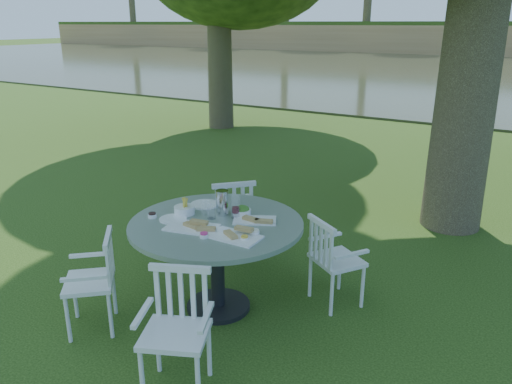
% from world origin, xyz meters
% --- Properties ---
extents(ground, '(140.00, 140.00, 0.00)m').
position_xyz_m(ground, '(0.00, 0.00, 0.00)').
color(ground, '#19360B').
rests_on(ground, ground).
extents(table, '(1.47, 1.47, 0.83)m').
position_xyz_m(table, '(0.08, -0.58, 0.68)').
color(table, black).
rests_on(table, ground).
extents(chair_ne, '(0.55, 0.55, 0.81)m').
position_xyz_m(chair_ne, '(0.88, -0.00, 0.48)').
color(chair_ne, white).
rests_on(chair_ne, ground).
extents(chair_nw, '(0.61, 0.62, 0.89)m').
position_xyz_m(chair_nw, '(-0.35, 0.30, 0.52)').
color(chair_nw, white).
rests_on(chair_nw, ground).
extents(chair_sw, '(0.56, 0.56, 0.82)m').
position_xyz_m(chair_sw, '(-0.57, -1.30, 0.48)').
color(chair_sw, white).
rests_on(chair_sw, ground).
extents(chair_se, '(0.56, 0.54, 0.85)m').
position_xyz_m(chair_se, '(0.42, -1.49, 0.50)').
color(chair_se, white).
rests_on(chair_se, ground).
extents(tableware, '(1.08, 0.79, 0.22)m').
position_xyz_m(tableware, '(0.04, -0.53, 0.87)').
color(tableware, white).
rests_on(tableware, table).
extents(river, '(100.00, 28.00, 0.12)m').
position_xyz_m(river, '(0.00, 23.00, 0.00)').
color(river, '#2E331E').
rests_on(river, ground).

